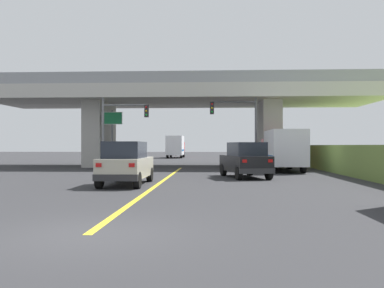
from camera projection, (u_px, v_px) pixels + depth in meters
The scene contains 10 objects.
ground at pixel (183, 166), 36.19m from camera, with size 160.00×160.00×0.00m, color #2B2B2D.
overpass_bridge at pixel (183, 105), 36.21m from camera, with size 33.40×9.51×7.60m.
lane_divider_stripe at pixel (162, 181), 20.91m from camera, with size 0.20×25.03×0.01m, color yellow.
suv_lead at pixel (126, 163), 19.11m from camera, with size 1.90×4.62×2.02m.
suv_crossing at pixel (245, 160), 23.43m from camera, with size 2.86×4.68×2.02m.
box_truck at pixel (283, 149), 29.50m from camera, with size 2.33×7.12×2.91m.
traffic_signal_nearside at pixel (240, 121), 31.96m from camera, with size 3.67×0.36×5.86m.
traffic_signal_farside at pixel (119, 123), 31.95m from camera, with size 3.67×0.36×5.62m.
highway_sign at pixel (112, 125), 33.58m from camera, with size 1.71×0.17×4.75m.
semi_truck_distant at pixel (176, 146), 60.98m from camera, with size 2.33×7.15×3.23m.
Camera 1 is at (2.57, -8.30, 1.84)m, focal length 38.38 mm.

